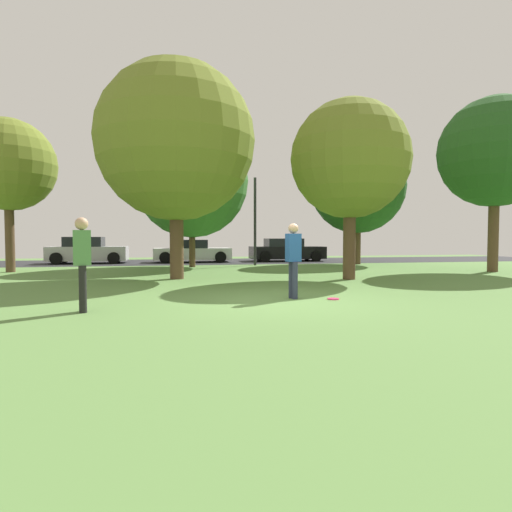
# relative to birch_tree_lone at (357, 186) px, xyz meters

# --- Properties ---
(ground_plane) EXTENTS (44.00, 44.00, 0.00)m
(ground_plane) POSITION_rel_birch_tree_lone_xyz_m (-7.28, -12.07, -4.16)
(ground_plane) COLOR #5B8442
(road_strip) EXTENTS (44.00, 6.40, 0.01)m
(road_strip) POSITION_rel_birch_tree_lone_xyz_m (-7.28, 3.93, -4.16)
(road_strip) COLOR #28282B
(road_strip) RESTS_ON ground_plane
(birch_tree_lone) EXTENTS (5.02, 5.02, 6.68)m
(birch_tree_lone) POSITION_rel_birch_tree_lone_xyz_m (0.00, 0.00, 0.00)
(birch_tree_lone) COLOR brown
(birch_tree_lone) RESTS_ON ground_plane
(oak_tree_left) EXTENTS (3.77, 3.77, 6.31)m
(oak_tree_left) POSITION_rel_birch_tree_lone_xyz_m (-16.32, -2.20, 0.24)
(oak_tree_left) COLOR brown
(oak_tree_left) RESTS_ON ground_plane
(maple_tree_far) EXTENTS (4.55, 4.55, 7.26)m
(maple_tree_far) POSITION_rel_birch_tree_lone_xyz_m (3.47, -5.80, 0.81)
(maple_tree_far) COLOR brown
(maple_tree_far) RESTS_ON ground_plane
(oak_tree_right) EXTENTS (4.03, 4.03, 6.11)m
(oak_tree_right) POSITION_rel_birch_tree_lone_xyz_m (-3.77, -7.72, -0.08)
(oak_tree_right) COLOR brown
(oak_tree_right) RESTS_ON ground_plane
(maple_tree_near) EXTENTS (5.46, 5.46, 6.88)m
(maple_tree_near) POSITION_rel_birch_tree_lone_xyz_m (-8.79, -0.60, -0.01)
(maple_tree_near) COLOR brown
(maple_tree_near) RESTS_ON ground_plane
(oak_tree_center) EXTENTS (5.43, 5.43, 7.44)m
(oak_tree_center) POSITION_rel_birch_tree_lone_xyz_m (-9.57, -6.44, 0.55)
(oak_tree_center) COLOR brown
(oak_tree_center) RESTS_ON ground_plane
(person_thrower) EXTENTS (0.36, 0.30, 1.76)m
(person_thrower) POSITION_rel_birch_tree_lone_xyz_m (-6.92, -11.81, -3.18)
(person_thrower) COLOR #2D334C
(person_thrower) RESTS_ON ground_plane
(person_catcher) EXTENTS (0.36, 0.30, 1.82)m
(person_catcher) POSITION_rel_birch_tree_lone_xyz_m (-11.39, -12.78, -3.14)
(person_catcher) COLOR black
(person_catcher) RESTS_ON ground_plane
(frisbee_disc) EXTENTS (0.27, 0.27, 0.03)m
(frisbee_disc) POSITION_rel_birch_tree_lone_xyz_m (-6.04, -12.11, -4.15)
(frisbee_disc) COLOR #EA2D6B
(frisbee_disc) RESTS_ON ground_plane
(parked_car_silver) EXTENTS (4.16, 1.95, 1.47)m
(parked_car_silver) POSITION_rel_birch_tree_lone_xyz_m (-14.38, 3.55, -3.49)
(parked_car_silver) COLOR #B7B7BC
(parked_car_silver) RESTS_ON ground_plane
(parked_car_white) EXTENTS (4.40, 2.07, 1.30)m
(parked_car_white) POSITION_rel_birch_tree_lone_xyz_m (-8.65, 3.59, -3.55)
(parked_car_white) COLOR white
(parked_car_white) RESTS_ON ground_plane
(parked_car_black) EXTENTS (4.45, 2.09, 1.37)m
(parked_car_black) POSITION_rel_birch_tree_lone_xyz_m (-2.92, 3.74, -3.52)
(parked_car_black) COLOR black
(parked_car_black) RESTS_ON ground_plane
(street_lamp_post) EXTENTS (0.14, 0.14, 4.50)m
(street_lamp_post) POSITION_rel_birch_tree_lone_xyz_m (-5.55, 0.13, -1.91)
(street_lamp_post) COLOR #2D2D33
(street_lamp_post) RESTS_ON ground_plane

